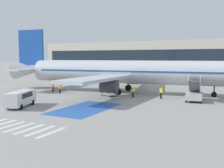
{
  "coord_description": "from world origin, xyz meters",
  "views": [
    {
      "loc": [
        17.99,
        -40.69,
        6.21
      ],
      "look_at": [
        -1.98,
        -1.52,
        1.66
      ],
      "focal_mm": 42.0,
      "sensor_mm": 36.0,
      "label": 1
    }
  ],
  "objects_px": {
    "baggage_cart": "(109,94)",
    "ground_crew_0": "(133,91)",
    "airliner": "(130,72)",
    "ground_crew_1": "(60,88)",
    "service_van_1": "(21,97)",
    "terminal_building": "(184,57)",
    "boarding_stairs_forward": "(194,94)",
    "fuel_tanker": "(142,74)",
    "ground_crew_2": "(53,87)",
    "ground_crew_3": "(161,92)"
  },
  "relations": [
    {
      "from": "airliner",
      "to": "baggage_cart",
      "type": "bearing_deg",
      "value": -27.92
    },
    {
      "from": "ground_crew_0",
      "to": "ground_crew_2",
      "type": "xyz_separation_m",
      "value": [
        -15.02,
        -0.85,
        -0.04
      ]
    },
    {
      "from": "ground_crew_0",
      "to": "terminal_building",
      "type": "distance_m",
      "value": 64.29
    },
    {
      "from": "boarding_stairs_forward",
      "to": "service_van_1",
      "type": "xyz_separation_m",
      "value": [
        -18.45,
        -14.63,
        0.22
      ]
    },
    {
      "from": "service_van_1",
      "to": "ground_crew_3",
      "type": "distance_m",
      "value": 19.76
    },
    {
      "from": "ground_crew_2",
      "to": "ground_crew_3",
      "type": "bearing_deg",
      "value": -171.75
    },
    {
      "from": "boarding_stairs_forward",
      "to": "fuel_tanker",
      "type": "relative_size",
      "value": 0.57
    },
    {
      "from": "service_van_1",
      "to": "baggage_cart",
      "type": "height_order",
      "value": "service_van_1"
    },
    {
      "from": "service_van_1",
      "to": "fuel_tanker",
      "type": "bearing_deg",
      "value": 69.52
    },
    {
      "from": "ground_crew_0",
      "to": "terminal_building",
      "type": "bearing_deg",
      "value": 50.38
    },
    {
      "from": "airliner",
      "to": "ground_crew_2",
      "type": "bearing_deg",
      "value": -76.93
    },
    {
      "from": "ground_crew_2",
      "to": "ground_crew_0",
      "type": "bearing_deg",
      "value": -172.34
    },
    {
      "from": "ground_crew_2",
      "to": "ground_crew_3",
      "type": "height_order",
      "value": "ground_crew_3"
    },
    {
      "from": "ground_crew_2",
      "to": "ground_crew_3",
      "type": "distance_m",
      "value": 19.4
    },
    {
      "from": "ground_crew_0",
      "to": "ground_crew_1",
      "type": "height_order",
      "value": "ground_crew_1"
    },
    {
      "from": "baggage_cart",
      "to": "ground_crew_1",
      "type": "distance_m",
      "value": 8.89
    },
    {
      "from": "ground_crew_3",
      "to": "terminal_building",
      "type": "relative_size",
      "value": 0.02
    },
    {
      "from": "service_van_1",
      "to": "ground_crew_2",
      "type": "height_order",
      "value": "service_van_1"
    },
    {
      "from": "service_van_1",
      "to": "ground_crew_1",
      "type": "height_order",
      "value": "service_van_1"
    },
    {
      "from": "airliner",
      "to": "ground_crew_3",
      "type": "distance_m",
      "value": 7.89
    },
    {
      "from": "fuel_tanker",
      "to": "terminal_building",
      "type": "xyz_separation_m",
      "value": [
        3.4,
        35.25,
        4.39
      ]
    },
    {
      "from": "baggage_cart",
      "to": "ground_crew_1",
      "type": "height_order",
      "value": "ground_crew_1"
    },
    {
      "from": "fuel_tanker",
      "to": "service_van_1",
      "type": "height_order",
      "value": "fuel_tanker"
    },
    {
      "from": "ground_crew_0",
      "to": "ground_crew_1",
      "type": "relative_size",
      "value": 1.0
    },
    {
      "from": "airliner",
      "to": "ground_crew_1",
      "type": "height_order",
      "value": "airliner"
    },
    {
      "from": "baggage_cart",
      "to": "boarding_stairs_forward",
      "type": "bearing_deg",
      "value": 120.62
    },
    {
      "from": "service_van_1",
      "to": "ground_crew_0",
      "type": "relative_size",
      "value": 3.37
    },
    {
      "from": "service_van_1",
      "to": "baggage_cart",
      "type": "bearing_deg",
      "value": 47.36
    },
    {
      "from": "ground_crew_1",
      "to": "terminal_building",
      "type": "distance_m",
      "value": 66.26
    },
    {
      "from": "ground_crew_1",
      "to": "ground_crew_2",
      "type": "distance_m",
      "value": 2.55
    },
    {
      "from": "baggage_cart",
      "to": "ground_crew_2",
      "type": "xyz_separation_m",
      "value": [
        -11.11,
        -0.31,
        0.66
      ]
    },
    {
      "from": "baggage_cart",
      "to": "ground_crew_3",
      "type": "xyz_separation_m",
      "value": [
        8.25,
        0.98,
        0.83
      ]
    },
    {
      "from": "airliner",
      "to": "baggage_cart",
      "type": "relative_size",
      "value": 15.84
    },
    {
      "from": "boarding_stairs_forward",
      "to": "baggage_cart",
      "type": "xyz_separation_m",
      "value": [
        -12.95,
        -1.43,
        -0.72
      ]
    },
    {
      "from": "baggage_cart",
      "to": "service_van_1",
      "type": "bearing_deg",
      "value": 1.71
    },
    {
      "from": "ground_crew_3",
      "to": "terminal_building",
      "type": "height_order",
      "value": "terminal_building"
    },
    {
      "from": "boarding_stairs_forward",
      "to": "service_van_1",
      "type": "distance_m",
      "value": 23.55
    },
    {
      "from": "service_van_1",
      "to": "ground_crew_3",
      "type": "height_order",
      "value": "service_van_1"
    },
    {
      "from": "fuel_tanker",
      "to": "baggage_cart",
      "type": "xyz_separation_m",
      "value": [
        5.16,
        -29.11,
        -1.52
      ]
    },
    {
      "from": "airliner",
      "to": "ground_crew_3",
      "type": "relative_size",
      "value": 25.31
    },
    {
      "from": "boarding_stairs_forward",
      "to": "ground_crew_1",
      "type": "height_order",
      "value": "boarding_stairs_forward"
    },
    {
      "from": "service_van_1",
      "to": "terminal_building",
      "type": "height_order",
      "value": "terminal_building"
    },
    {
      "from": "baggage_cart",
      "to": "ground_crew_0",
      "type": "bearing_deg",
      "value": 122.1
    },
    {
      "from": "airliner",
      "to": "boarding_stairs_forward",
      "type": "xyz_separation_m",
      "value": [
        11.28,
        -3.06,
        -2.7
      ]
    },
    {
      "from": "ground_crew_3",
      "to": "ground_crew_0",
      "type": "bearing_deg",
      "value": -173.09
    },
    {
      "from": "ground_crew_2",
      "to": "airliner",
      "type": "bearing_deg",
      "value": -154.98
    },
    {
      "from": "airliner",
      "to": "ground_crew_1",
      "type": "distance_m",
      "value": 12.24
    },
    {
      "from": "ground_crew_1",
      "to": "service_van_1",
      "type": "bearing_deg",
      "value": -75.23
    },
    {
      "from": "service_van_1",
      "to": "terminal_building",
      "type": "bearing_deg",
      "value": 67.22
    },
    {
      "from": "airliner",
      "to": "service_van_1",
      "type": "relative_size",
      "value": 8.48
    }
  ]
}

